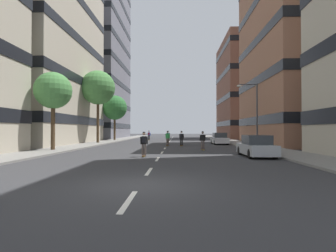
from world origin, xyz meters
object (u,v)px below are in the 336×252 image
street_tree_near (115,108)px  streetlamp_right (253,108)px  street_tree_mid (98,88)px  skater_2 (149,135)px  skater_1 (181,137)px  skater_3 (168,136)px  skater_4 (144,142)px  street_tree_far (53,91)px  skater_0 (203,140)px  skater_5 (168,138)px  parked_car_mid (220,139)px  parked_car_near (256,147)px

street_tree_near → streetlamp_right: size_ratio=1.20×
street_tree_mid → skater_2: 15.13m
skater_1 → skater_3: bearing=103.7°
street_tree_near → skater_4: street_tree_near is taller
street_tree_far → skater_1: size_ratio=3.87×
streetlamp_right → skater_0: 6.76m
skater_5 → parked_car_mid: bearing=30.6°
skater_1 → skater_3: (-1.83, 7.52, 0.00)m
parked_car_near → street_tree_near: 32.12m
streetlamp_right → skater_0: size_ratio=3.65×
parked_car_near → streetlamp_right: size_ratio=0.68×
skater_0 → skater_5: (-3.52, 6.47, 0.00)m
street_tree_mid → street_tree_far: bearing=-90.0°
parked_car_near → street_tree_far: street_tree_far is taller
skater_0 → skater_3: bearing=105.2°
skater_4 → streetlamp_right: bearing=40.8°
parked_car_mid → streetlamp_right: 8.88m
skater_5 → skater_4: bearing=-95.4°
streetlamp_right → skater_2: (-13.03, 21.22, -3.12)m
skater_5 → street_tree_mid: bearing=153.0°
parked_car_near → skater_3: skater_3 is taller
skater_1 → skater_5: 1.66m
parked_car_near → skater_1: bearing=113.1°
skater_1 → skater_5: same height
street_tree_far → skater_3: size_ratio=3.87×
parked_car_near → streetlamp_right: streetlamp_right is taller
parked_car_mid → street_tree_mid: 18.06m
skater_0 → skater_4: (-4.70, -6.16, 0.03)m
skater_3 → skater_4: size_ratio=1.00×
skater_2 → skater_3: 10.83m
street_tree_near → skater_2: size_ratio=4.39×
skater_0 → skater_2: 24.97m
street_tree_near → skater_3: bearing=-38.0°
parked_car_near → streetlamp_right: bearing=75.2°
parked_car_near → street_tree_far: size_ratio=0.64×
street_tree_near → skater_4: bearing=-72.4°
street_tree_far → skater_2: street_tree_far is taller
skater_3 → street_tree_mid: bearing=-167.4°
skater_0 → skater_1: 6.44m
skater_3 → skater_4: same height
skater_2 → skater_3: bearing=-68.9°
street_tree_far → skater_3: (9.67, 15.31, -4.33)m
skater_2 → skater_4: same height
street_tree_mid → skater_3: bearing=12.6°
street_tree_near → skater_3: street_tree_near is taller
skater_1 → skater_4: (-2.82, -12.32, 0.00)m
parked_car_mid → skater_4: (-7.91, -16.61, 0.32)m
street_tree_mid → street_tree_far: size_ratio=1.45×
parked_car_near → street_tree_far: 17.73m
street_tree_mid → skater_1: 14.36m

